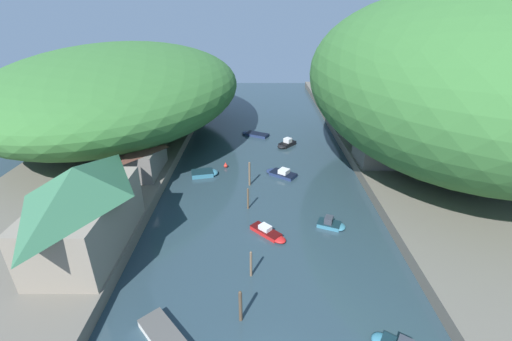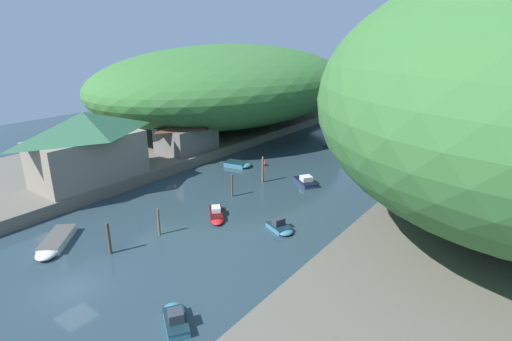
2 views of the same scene
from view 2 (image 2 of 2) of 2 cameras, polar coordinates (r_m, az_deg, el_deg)
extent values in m
plane|color=#283D47|center=(52.72, 4.64, -1.21)|extent=(130.00, 130.00, 0.00)
cube|color=#666056|center=(68.03, -12.86, 3.68)|extent=(22.00, 120.00, 1.40)
cube|color=#666056|center=(45.42, 31.60, -6.66)|extent=(22.00, 120.00, 1.40)
ellipsoid|color=#387033|center=(79.71, -3.75, 12.28)|extent=(41.33, 57.87, 14.81)
cube|color=gray|center=(51.34, -22.74, 1.62)|extent=(6.43, 12.33, 5.44)
pyramid|color=#38704C|center=(50.36, -23.34, 6.10)|extent=(6.95, 13.32, 2.83)
cube|color=slate|center=(61.14, -9.90, 4.59)|extent=(5.92, 7.94, 3.61)
pyramid|color=brown|center=(60.60, -10.03, 6.78)|extent=(6.39, 8.58, 1.17)
cube|color=slate|center=(47.11, 23.37, -0.93)|extent=(6.15, 6.25, 3.94)
pyramid|color=#3D4247|center=(46.35, 23.80, 2.13)|extent=(6.64, 6.75, 1.32)
cube|color=silver|center=(41.24, -26.49, -8.83)|extent=(4.60, 4.80, 0.66)
ellipsoid|color=silver|center=(39.30, -27.70, -10.43)|extent=(2.92, 2.96, 0.66)
cube|color=#504E4A|center=(41.09, -26.56, -8.40)|extent=(4.69, 4.89, 0.03)
cube|color=teal|center=(57.51, -2.86, 0.92)|extent=(3.39, 2.69, 0.63)
ellipsoid|color=teal|center=(56.88, -1.51, 0.73)|extent=(1.90, 2.25, 0.63)
cube|color=#132A33|center=(57.41, -2.86, 1.23)|extent=(3.46, 2.74, 0.03)
cube|color=navy|center=(51.16, 7.11, -1.67)|extent=(4.08, 3.65, 0.46)
ellipsoid|color=navy|center=(52.71, 6.29, -1.00)|extent=(2.53, 2.53, 0.46)
cube|color=black|center=(51.07, 7.12, -1.41)|extent=(4.16, 3.73, 0.03)
cube|color=silver|center=(50.87, 7.19, -1.14)|extent=(1.81, 1.82, 0.63)
cube|color=navy|center=(66.84, 11.57, 3.10)|extent=(4.55, 3.55, 0.50)
ellipsoid|color=navy|center=(68.44, 10.53, 3.54)|extent=(2.66, 2.52, 0.50)
cube|color=black|center=(66.77, 11.58, 3.32)|extent=(4.64, 3.62, 0.03)
cube|color=red|center=(42.42, -5.71, -6.14)|extent=(3.45, 3.40, 0.45)
ellipsoid|color=red|center=(40.82, -5.56, -7.19)|extent=(2.13, 2.12, 0.45)
cube|color=#450A0A|center=(42.31, -5.72, -5.85)|extent=(3.52, 3.47, 0.03)
cube|color=silver|center=(42.32, -5.74, -5.49)|extent=(1.52, 1.52, 0.51)
cube|color=black|center=(60.57, 14.01, 1.27)|extent=(3.26, 3.40, 0.56)
ellipsoid|color=black|center=(59.93, 12.68, 1.19)|extent=(2.18, 2.18, 0.56)
cube|color=black|center=(60.48, 14.04, 1.54)|extent=(3.32, 3.46, 0.03)
cube|color=silver|center=(60.41, 14.15, 1.88)|extent=(1.57, 1.57, 0.77)
cube|color=teal|center=(39.46, 3.28, -8.11)|extent=(2.82, 2.35, 0.45)
ellipsoid|color=teal|center=(38.58, 4.29, -8.81)|extent=(1.67, 1.83, 0.45)
cube|color=#132A33|center=(39.35, 3.29, -7.80)|extent=(2.87, 2.40, 0.03)
cube|color=#333842|center=(39.25, 3.24, -7.31)|extent=(1.19, 1.33, 0.72)
cube|color=teal|center=(28.47, -11.35, -20.56)|extent=(3.15, 2.73, 0.52)
ellipsoid|color=teal|center=(29.59, -11.79, -18.84)|extent=(1.92, 1.88, 0.52)
cube|color=#132A33|center=(28.30, -11.39, -20.13)|extent=(3.21, 2.78, 0.03)
cube|color=#333842|center=(28.02, -11.41, -19.70)|extent=(1.37, 1.36, 0.72)
cylinder|color=#4C3D2D|center=(37.14, -20.27, -9.19)|extent=(0.28, 0.28, 2.79)
sphere|color=#4C3D2D|center=(36.50, -20.53, -7.18)|extent=(0.25, 0.25, 0.25)
cylinder|color=brown|center=(39.09, -13.73, -7.20)|extent=(0.23, 0.23, 2.58)
sphere|color=brown|center=(38.53, -13.89, -5.42)|extent=(0.21, 0.21, 0.21)
cylinder|color=brown|center=(46.65, -3.45, -2.21)|extent=(0.23, 0.23, 2.64)
sphere|color=brown|center=(46.17, -3.48, -0.63)|extent=(0.20, 0.20, 0.20)
cylinder|color=brown|center=(50.91, 0.97, 0.06)|extent=(0.28, 0.28, 3.26)
sphere|color=brown|center=(50.39, 0.98, 1.87)|extent=(0.25, 0.25, 0.25)
sphere|color=red|center=(57.68, 1.24, 0.97)|extent=(0.57, 0.57, 0.57)
cone|color=red|center=(57.55, 1.24, 1.37)|extent=(0.29, 0.29, 0.29)
cylinder|color=#282D3D|center=(48.83, -24.74, -2.38)|extent=(0.13, 0.13, 0.85)
cylinder|color=#282D3D|center=(48.93, -24.58, -2.31)|extent=(0.13, 0.13, 0.85)
cube|color=gold|center=(48.64, -24.77, -1.54)|extent=(0.29, 0.41, 0.62)
sphere|color=#9E7051|center=(48.51, -24.84, -1.07)|extent=(0.22, 0.22, 0.22)
camera|label=1|loc=(27.66, -61.31, 17.78)|focal=24.00mm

